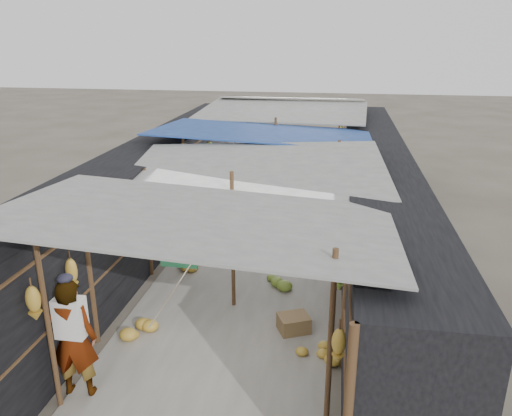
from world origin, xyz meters
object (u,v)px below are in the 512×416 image
Objects in this scene: vendor_seated at (332,195)px; crate_near at (276,238)px; black_basin at (332,207)px; vendor_elderly at (73,338)px; shopper_blue at (250,195)px.

crate_near is at bearing -9.63° from vendor_seated.
vendor_seated is at bearing 90.00° from black_basin.
vendor_elderly reaches higher than shopper_blue.
vendor_elderly reaches higher than black_basin.
crate_near is 0.69× the size of vendor_seated.
vendor_seated reaches higher than crate_near.
vendor_elderly is (-3.36, -8.49, 0.81)m from black_basin.
vendor_seated reaches higher than black_basin.
crate_near is at bearing -114.42° from black_basin.
vendor_seated is at bearing 7.87° from shopper_blue.
black_basin is 9.16m from vendor_elderly.
crate_near is 1.68m from shopper_blue.
shopper_blue is 2.03× the size of vendor_seated.
vendor_elderly is at bearing -111.57° from black_basin.
vendor_elderly is 7.08m from shopper_blue.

